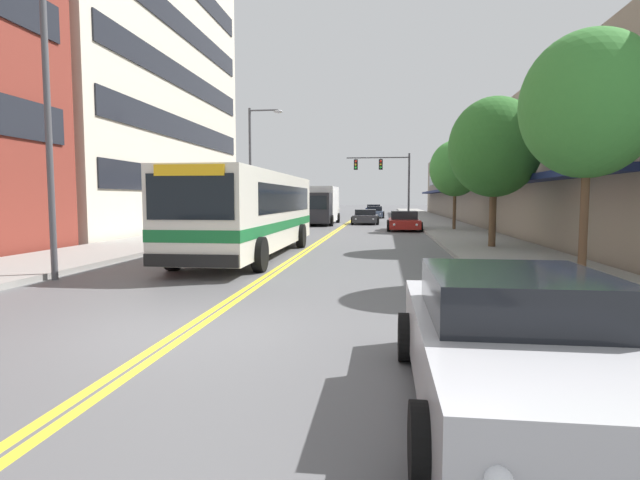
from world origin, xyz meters
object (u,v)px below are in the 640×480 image
object	(u,v)px
car_dark_grey_moving_second	(366,217)
box_truck	(320,205)
car_red_parked_right_mid	(404,221)
city_bus	(252,210)
car_charcoal_parked_left_mid	(291,218)
traffic_signal_mast	(387,173)
street_tree_right_mid	(495,147)
street_lamp_left_far	(255,159)
car_navy_moving_third	(374,210)
street_lamp_left_near	(59,66)
car_silver_parked_right_foreground	(517,346)
street_tree_right_far	(455,168)
car_slate_blue_moving_lead	(375,212)
street_tree_right_near	(589,105)

from	to	relation	value
car_dark_grey_moving_second	box_truck	size ratio (longest dim) A/B	0.56
car_red_parked_right_mid	car_dark_grey_moving_second	bearing A→B (deg)	109.25
city_bus	car_red_parked_right_mid	distance (m)	16.53
car_charcoal_parked_left_mid	traffic_signal_mast	xyz separation A→B (m)	(7.52, 6.06, 3.74)
city_bus	street_tree_right_mid	size ratio (longest dim) A/B	1.96
car_dark_grey_moving_second	street_lamp_left_far	distance (m)	12.93
car_navy_moving_third	car_dark_grey_moving_second	bearing A→B (deg)	-90.34
traffic_signal_mast	street_lamp_left_near	distance (m)	34.17
car_dark_grey_moving_second	car_navy_moving_third	distance (m)	24.40
car_silver_parked_right_foreground	traffic_signal_mast	world-z (taller)	traffic_signal_mast
car_dark_grey_moving_second	street_tree_right_far	world-z (taller)	street_tree_right_far
car_navy_moving_third	car_slate_blue_moving_lead	bearing A→B (deg)	-88.15
car_charcoal_parked_left_mid	car_silver_parked_right_foreground	size ratio (longest dim) A/B	0.89
street_tree_right_far	street_lamp_left_far	bearing A→B (deg)	-172.67
city_bus	traffic_signal_mast	xyz separation A→B (m)	(4.97, 27.13, 2.62)
car_navy_moving_third	car_charcoal_parked_left_mid	bearing A→B (deg)	-102.58
street_tree_right_far	car_silver_parked_right_foreground	bearing A→B (deg)	-96.47
car_silver_parked_right_foreground	street_tree_right_far	distance (m)	27.67
car_dark_grey_moving_second	street_tree_right_far	bearing A→B (deg)	-56.14
car_slate_blue_moving_lead	box_truck	size ratio (longest dim) A/B	0.62
city_bus	car_charcoal_parked_left_mid	xyz separation A→B (m)	(-2.55, 21.08, -1.12)
car_dark_grey_moving_second	street_tree_right_near	xyz separation A→B (m)	(6.11, -28.81, 3.64)
car_charcoal_parked_left_mid	traffic_signal_mast	distance (m)	10.35
city_bus	car_navy_moving_third	bearing A→B (deg)	85.93
car_silver_parked_right_foreground	car_slate_blue_moving_lead	xyz separation A→B (m)	(-2.31, 49.56, -0.05)
street_tree_right_near	traffic_signal_mast	bearing A→B (deg)	97.68
car_dark_grey_moving_second	street_tree_right_mid	xyz separation A→B (m)	(5.81, -20.43, 3.53)
car_charcoal_parked_left_mid	street_lamp_left_far	size ratio (longest dim) A/B	0.54
car_silver_parked_right_foreground	traffic_signal_mast	size ratio (longest dim) A/B	0.77
city_bus	box_truck	distance (m)	22.48
car_silver_parked_right_foreground	street_tree_right_mid	size ratio (longest dim) A/B	0.79
city_bus	box_truck	xyz separation A→B (m)	(-0.39, 22.48, -0.11)
street_lamp_left_near	street_tree_right_mid	bearing A→B (deg)	36.04
car_red_parked_right_mid	traffic_signal_mast	distance (m)	12.42
car_charcoal_parked_left_mid	car_slate_blue_moving_lead	xyz separation A→B (m)	(6.31, 15.75, 0.02)
car_navy_moving_third	street_tree_right_near	world-z (taller)	street_tree_right_near
car_charcoal_parked_left_mid	street_tree_right_near	bearing A→B (deg)	-65.82
street_tree_right_mid	car_dark_grey_moving_second	bearing A→B (deg)	105.87
street_tree_right_mid	street_tree_right_far	distance (m)	11.63
car_navy_moving_third	street_tree_right_mid	size ratio (longest dim) A/B	0.74
car_silver_parked_right_foreground	car_dark_grey_moving_second	size ratio (longest dim) A/B	1.07
street_lamp_left_near	city_bus	bearing A→B (deg)	61.68
car_silver_parked_right_foreground	street_lamp_left_far	xyz separation A→B (m)	(-9.36, 25.69, 3.93)
city_bus	street_tree_right_near	bearing A→B (deg)	-30.21
street_lamp_left_far	car_charcoal_parked_left_mid	bearing A→B (deg)	84.76
car_silver_parked_right_foreground	car_slate_blue_moving_lead	world-z (taller)	car_silver_parked_right_foreground
street_lamp_left_near	street_tree_right_mid	world-z (taller)	street_lamp_left_near
car_red_parked_right_mid	car_dark_grey_moving_second	xyz separation A→B (m)	(-2.80, 8.03, -0.02)
city_bus	car_silver_parked_right_foreground	size ratio (longest dim) A/B	2.48
car_navy_moving_third	street_lamp_left_far	bearing A→B (deg)	-100.90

